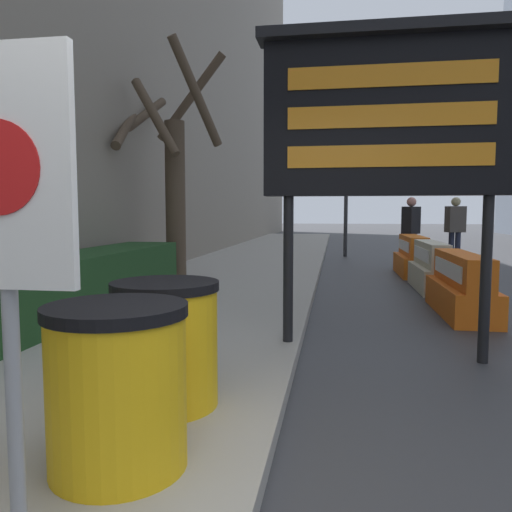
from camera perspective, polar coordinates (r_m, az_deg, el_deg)
hedge_strip at (r=6.45m, az=-22.00°, el=-3.51°), size 0.90×6.50×0.75m
bare_tree at (r=9.85m, az=-9.79°, el=10.25°), size 2.04×2.40×4.45m
barrel_drum_foreground at (r=2.68m, az=-15.51°, el=-14.13°), size 0.71×0.71×0.84m
barrel_drum_middle at (r=3.42m, az=-10.27°, el=-9.79°), size 0.71×0.71×0.84m
warning_sign at (r=2.02m, az=-26.97°, el=4.73°), size 0.56×0.08×1.88m
message_board at (r=4.99m, az=14.82°, el=15.17°), size 2.43×0.36×3.12m
jersey_barrier_orange_far at (r=7.48m, az=22.39°, el=-3.38°), size 0.60×2.00×0.85m
jersey_barrier_cream at (r=9.67m, az=19.33°, el=-1.38°), size 0.55×1.88×0.88m
jersey_barrier_orange_near at (r=11.81m, az=17.47°, el=-0.19°), size 0.64×1.96×0.89m
traffic_cone_near at (r=14.27m, az=19.62°, el=0.34°), size 0.37×0.37×0.66m
traffic_light_near_curb at (r=16.15m, az=10.31°, el=9.88°), size 0.28×0.44×3.86m
pedestrian_worker at (r=13.30m, az=17.28°, el=3.27°), size 0.51×0.55×1.80m
pedestrian_passerby at (r=14.44m, az=21.81°, el=3.31°), size 0.54×0.42×1.82m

